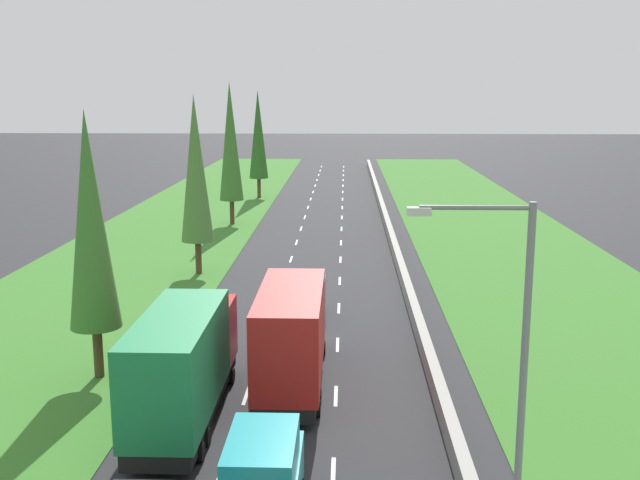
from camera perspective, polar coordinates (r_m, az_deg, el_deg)
ground_plane at (r=61.51m, az=0.00°, el=0.35°), size 300.00×300.00×0.00m
grass_verge_left at (r=63.21m, az=-11.53°, el=0.44°), size 14.00×140.00×0.04m
grass_verge_right at (r=62.68m, az=13.23°, el=0.28°), size 14.00×140.00×0.04m
median_barrier at (r=61.50m, az=5.32°, el=0.70°), size 0.44×120.00×0.85m
lane_markings at (r=61.51m, az=0.00°, el=0.36°), size 3.64×116.00×0.01m
red_box_truck_centre_lane at (r=30.14m, az=-2.12°, el=-7.07°), size 2.46×9.40×4.18m
green_box_truck_left_lane at (r=27.36m, az=-10.34°, el=-9.20°), size 2.46×9.40×4.18m
grey_sedan_centre_lane at (r=39.13m, az=-1.31°, el=-4.83°), size 1.82×4.50×1.64m
poplar_tree_second at (r=31.13m, az=-17.13°, el=1.33°), size 2.08×2.08×11.02m
poplar_tree_third at (r=48.10m, az=-9.47°, el=5.34°), size 2.09×2.09×11.52m
poplar_tree_fourth at (r=66.23m, az=-6.85°, el=7.44°), size 2.11×2.11×12.52m
poplar_tree_fifth at (r=83.05m, az=-4.74°, el=8.00°), size 2.10×2.10×11.81m
street_light_mast at (r=19.93m, az=14.40°, el=-7.94°), size 3.20×0.28×9.00m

